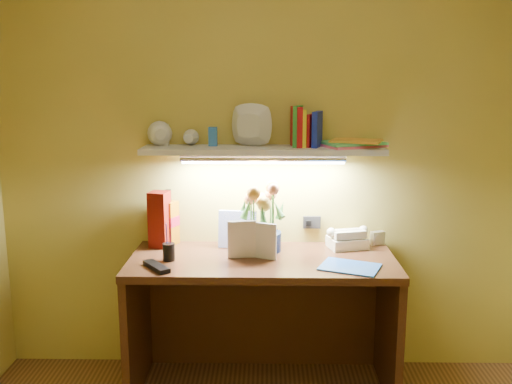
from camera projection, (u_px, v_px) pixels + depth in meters
desk at (262, 324)px, 3.07m from camera, size 1.40×0.60×0.75m
flower_bouquet at (262, 218)px, 3.10m from camera, size 0.26×0.26×0.36m
telephone at (347, 237)px, 3.17m from camera, size 0.23×0.20×0.12m
desk_clock at (378, 238)px, 3.23m from camera, size 0.09×0.07×0.08m
whisky_bottle at (169, 217)px, 3.22m from camera, size 0.11×0.11×0.32m
whisky_box at (160, 219)px, 3.17m from camera, size 0.12×0.12×0.31m
pen_cup at (169, 246)px, 2.95m from camera, size 0.08×0.08×0.15m
art_card at (237, 229)px, 3.16m from camera, size 0.21×0.07×0.21m
tv_remote at (156, 267)px, 2.83m from camera, size 0.16×0.19×0.02m
blue_folder at (350, 267)px, 2.85m from camera, size 0.34×0.30×0.01m
desk_book_a at (228, 240)px, 2.97m from camera, size 0.15×0.03×0.20m
desk_book_b at (252, 239)px, 3.00m from camera, size 0.13×0.07×0.19m
wall_shelf at (265, 143)px, 3.06m from camera, size 1.33×0.37×0.25m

